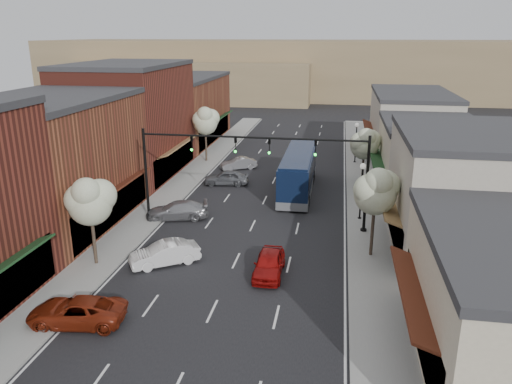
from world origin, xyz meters
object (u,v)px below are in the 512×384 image
at_px(signal_mast_right, 333,168).
at_px(parked_car_c, 177,210).
at_px(tree_right_near, 376,190).
at_px(tree_left_near, 90,200).
at_px(tree_right_far, 365,143).
at_px(red_hatchback, 269,264).
at_px(parked_car_d, 226,178).
at_px(parked_car_e, 238,163).
at_px(parked_car_a, 77,311).
at_px(coach_bus, 298,172).
at_px(tree_left_far, 206,120).
at_px(parked_car_b, 165,254).
at_px(lamp_post_near, 362,182).
at_px(signal_mast_left, 176,162).
at_px(lamp_post_far, 356,136).

height_order(signal_mast_right, parked_car_c, signal_mast_right).
relative_size(tree_right_near, tree_left_near, 1.05).
xyz_separation_m(tree_right_far, red_hatchback, (-6.06, -19.45, -3.29)).
xyz_separation_m(tree_right_far, tree_left_near, (-16.60, -20.00, 0.23)).
height_order(tree_left_near, red_hatchback, tree_left_near).
height_order(parked_car_d, parked_car_e, parked_car_d).
distance_m(parked_car_a, parked_car_e, 29.75).
height_order(tree_right_far, red_hatchback, tree_right_far).
bearing_deg(parked_car_e, red_hatchback, -13.43).
distance_m(coach_bus, parked_car_d, 6.93).
distance_m(signal_mast_right, parked_car_e, 18.80).
bearing_deg(tree_left_far, tree_right_far, -19.87).
xyz_separation_m(parked_car_a, parked_car_d, (2.00, 24.02, 0.05)).
bearing_deg(tree_right_far, parked_car_b, -123.27).
height_order(lamp_post_near, parked_car_e, lamp_post_near).
height_order(lamp_post_near, coach_bus, lamp_post_near).
xyz_separation_m(lamp_post_near, parked_car_e, (-12.00, 13.02, -2.39)).
bearing_deg(signal_mast_left, signal_mast_right, 0.00).
bearing_deg(parked_car_d, parked_car_a, -11.28).
relative_size(parked_car_a, parked_car_e, 1.26).
bearing_deg(lamp_post_near, tree_right_far, 86.69).
distance_m(signal_mast_right, tree_right_near, 4.89).
relative_size(signal_mast_right, signal_mast_left, 1.00).
xyz_separation_m(signal_mast_left, lamp_post_far, (13.42, 20.00, -1.62)).
bearing_deg(parked_car_b, tree_left_near, -111.25).
xyz_separation_m(coach_bus, parked_car_e, (-6.76, 6.66, -1.24)).
height_order(lamp_post_near, red_hatchback, lamp_post_near).
height_order(tree_right_far, tree_left_near, tree_left_near).
xyz_separation_m(tree_right_far, parked_car_e, (-12.55, 3.58, -3.38)).
height_order(tree_right_near, lamp_post_near, tree_right_near).
bearing_deg(parked_car_e, signal_mast_right, 3.15).
height_order(tree_right_near, red_hatchback, tree_right_near).
distance_m(signal_mast_right, signal_mast_left, 11.24).
bearing_deg(red_hatchback, parked_car_d, 109.92).
height_order(tree_left_near, parked_car_e, tree_left_near).
bearing_deg(tree_right_near, lamp_post_far, 91.30).
bearing_deg(parked_car_d, lamp_post_near, 51.97).
distance_m(tree_right_far, red_hatchback, 20.63).
xyz_separation_m(tree_right_far, parked_car_d, (-12.55, -2.09, -3.29)).
relative_size(tree_right_near, tree_left_far, 0.97).
bearing_deg(tree_right_far, red_hatchback, -107.31).
xyz_separation_m(lamp_post_near, parked_car_b, (-12.00, -9.68, -2.31)).
xyz_separation_m(signal_mast_left, tree_left_near, (-2.63, -8.05, -0.40)).
relative_size(lamp_post_near, parked_car_e, 1.19).
xyz_separation_m(tree_left_far, red_hatchback, (10.54, -25.45, -3.91)).
height_order(signal_mast_right, red_hatchback, signal_mast_right).
xyz_separation_m(signal_mast_left, parked_car_e, (1.42, 15.52, -4.01)).
relative_size(parked_car_c, parked_car_d, 1.14).
bearing_deg(tree_left_far, parked_car_d, -63.38).
bearing_deg(parked_car_c, tree_left_near, -29.25).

